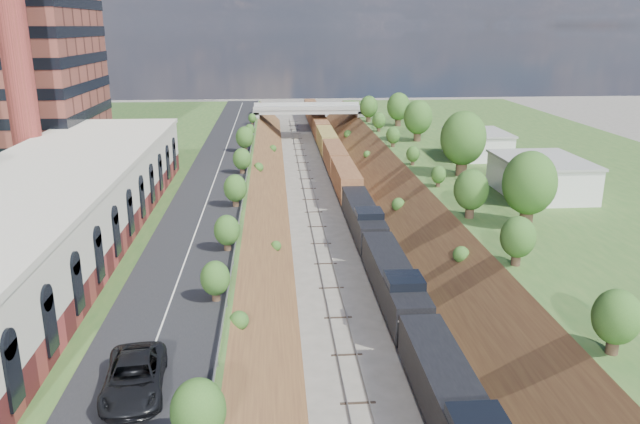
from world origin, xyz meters
TOP-DOWN VIEW (x-y plane):
  - platform_left at (-33.00, 60.00)m, footprint 44.00×180.00m
  - platform_right at (33.00, 60.00)m, footprint 44.00×180.00m
  - embankment_left at (-11.00, 60.00)m, footprint 10.00×180.00m
  - embankment_right at (11.00, 60.00)m, footprint 10.00×180.00m
  - rail_left_track at (-2.60, 60.00)m, footprint 1.58×180.00m
  - rail_right_track at (2.60, 60.00)m, footprint 1.58×180.00m
  - road at (-15.50, 60.00)m, footprint 8.00×180.00m
  - guardrail at (-11.40, 59.80)m, footprint 0.10×171.00m
  - commercial_building at (-28.00, 38.00)m, footprint 14.30×62.30m
  - smokestack at (-36.00, 56.00)m, footprint 3.20×3.20m
  - overpass at (0.00, 122.00)m, footprint 24.50×8.30m
  - white_building_near at (23.50, 52.00)m, footprint 9.00×12.00m
  - white_building_far at (23.00, 74.00)m, footprint 8.00×10.00m
  - tree_right_large at (17.00, 40.00)m, footprint 5.25×5.25m
  - tree_left_crest at (-11.80, 20.00)m, footprint 2.45×2.45m
  - freight_train at (2.60, 85.47)m, footprint 3.02×154.18m
  - suv at (-15.60, 12.97)m, footprint 3.76×7.02m

SIDE VIEW (x-z plane):
  - embankment_left at x=-11.00m, z-range -5.00..5.00m
  - embankment_right at x=11.00m, z-range -5.00..5.00m
  - rail_left_track at x=-2.60m, z-range 0.00..0.18m
  - rail_right_track at x=2.60m, z-range 0.00..0.18m
  - platform_left at x=-33.00m, z-range 0.00..5.00m
  - platform_right at x=33.00m, z-range 0.00..5.00m
  - freight_train at x=2.60m, z-range 0.32..4.87m
  - overpass at x=0.00m, z-range 1.22..8.62m
  - road at x=-15.50m, z-range 5.00..5.10m
  - guardrail at x=-11.40m, z-range 5.20..5.90m
  - suv at x=-15.60m, z-range 5.10..6.97m
  - white_building_far at x=23.00m, z-range 5.00..8.60m
  - white_building_near at x=23.50m, z-range 5.00..9.00m
  - tree_left_crest at x=-11.80m, z-range 5.26..8.82m
  - commercial_building at x=-28.00m, z-range 5.01..12.01m
  - tree_right_large at x=17.00m, z-range 5.58..13.19m
  - smokestack at x=-36.00m, z-range 5.00..45.00m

